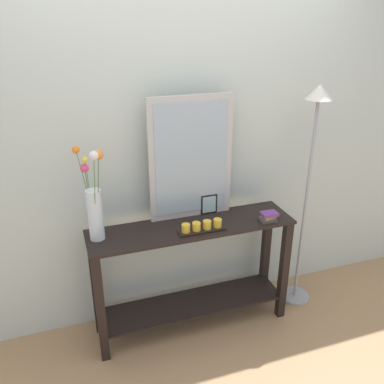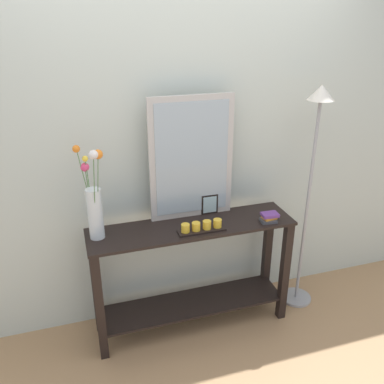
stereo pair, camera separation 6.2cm
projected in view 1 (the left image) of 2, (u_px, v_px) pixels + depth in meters
name	position (u px, v px, depth m)	size (l,w,h in m)	color
ground_plane	(192.00, 323.00, 3.11)	(7.00, 6.00, 0.02)	#A87F56
wall_back	(178.00, 139.00, 2.83)	(6.40, 0.08, 2.70)	beige
console_table	(192.00, 268.00, 2.91)	(1.41, 0.36, 0.83)	black
mirror_leaning	(191.00, 159.00, 2.75)	(0.58, 0.03, 0.85)	#B7B2AD
tall_vase_left	(94.00, 205.00, 2.53)	(0.17, 0.22, 0.61)	silver
candle_tray	(202.00, 227.00, 2.70)	(0.32, 0.09, 0.07)	black
picture_frame_small	(209.00, 204.00, 2.92)	(0.12, 0.01, 0.15)	black
book_stack	(269.00, 216.00, 2.83)	(0.13, 0.09, 0.06)	#424247
floor_lamp	(311.00, 164.00, 2.92)	(0.24, 0.24, 1.72)	#9E9EA3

